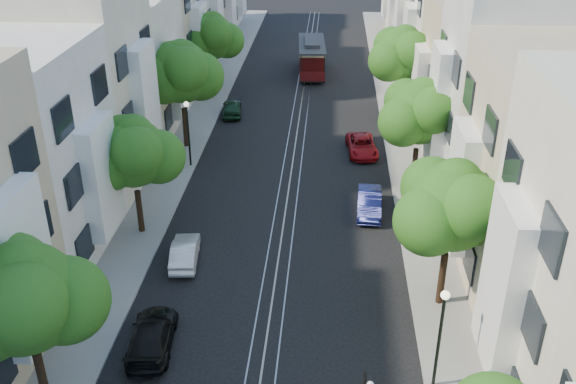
% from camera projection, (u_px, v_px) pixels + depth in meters
% --- Properties ---
extents(ground, '(200.00, 200.00, 0.00)m').
position_uv_depth(ground, '(297.00, 133.00, 44.96)').
color(ground, black).
rests_on(ground, ground).
extents(sidewalk_east, '(2.50, 80.00, 0.12)m').
position_uv_depth(sidewalk_east, '(401.00, 135.00, 44.49)').
color(sidewalk_east, gray).
rests_on(sidewalk_east, ground).
extents(sidewalk_west, '(2.50, 80.00, 0.12)m').
position_uv_depth(sidewalk_west, '(195.00, 130.00, 45.37)').
color(sidewalk_west, gray).
rests_on(sidewalk_west, ground).
extents(rail_left, '(0.06, 80.00, 0.02)m').
position_uv_depth(rail_left, '(289.00, 133.00, 44.98)').
color(rail_left, gray).
rests_on(rail_left, ground).
extents(rail_slot, '(0.06, 80.00, 0.02)m').
position_uv_depth(rail_slot, '(297.00, 133.00, 44.95)').
color(rail_slot, gray).
rests_on(rail_slot, ground).
extents(rail_right, '(0.06, 80.00, 0.02)m').
position_uv_depth(rail_right, '(305.00, 133.00, 44.92)').
color(rail_right, gray).
rests_on(rail_right, ground).
extents(lane_line, '(0.08, 80.00, 0.01)m').
position_uv_depth(lane_line, '(297.00, 133.00, 44.95)').
color(lane_line, tan).
rests_on(lane_line, ground).
extents(townhouses_east, '(7.75, 72.00, 12.00)m').
position_uv_depth(townhouses_east, '(479.00, 64.00, 41.76)').
color(townhouses_east, beige).
rests_on(townhouses_east, ground).
extents(townhouses_west, '(7.75, 72.00, 11.76)m').
position_uv_depth(townhouses_west, '(122.00, 59.00, 43.26)').
color(townhouses_west, silver).
rests_on(townhouses_west, ground).
extents(tree_e_b, '(4.93, 4.08, 6.68)m').
position_uv_depth(tree_e_b, '(453.00, 208.00, 25.49)').
color(tree_e_b, black).
rests_on(tree_e_b, ground).
extents(tree_e_c, '(4.84, 3.99, 6.52)m').
position_uv_depth(tree_e_c, '(421.00, 114.00, 35.29)').
color(tree_e_c, black).
rests_on(tree_e_c, ground).
extents(tree_e_d, '(5.01, 4.16, 6.85)m').
position_uv_depth(tree_e_d, '(403.00, 55.00, 44.90)').
color(tree_e_d, black).
rests_on(tree_e_d, ground).
extents(tree_w_a, '(4.93, 4.08, 6.68)m').
position_uv_depth(tree_w_a, '(25.00, 301.00, 20.17)').
color(tree_w_a, black).
rests_on(tree_w_a, ground).
extents(tree_w_b, '(4.72, 3.87, 6.27)m').
position_uv_depth(tree_w_b, '(134.00, 155.00, 30.95)').
color(tree_w_b, black).
rests_on(tree_w_b, ground).
extents(tree_w_c, '(5.13, 4.28, 7.09)m').
position_uv_depth(tree_w_c, '(182.00, 74.00, 40.37)').
color(tree_w_c, black).
rests_on(tree_w_c, ground).
extents(tree_w_d, '(4.84, 3.99, 6.52)m').
position_uv_depth(tree_w_d, '(212.00, 38.00, 50.32)').
color(tree_w_d, black).
rests_on(tree_w_d, ground).
extents(lamp_east, '(0.32, 0.32, 4.16)m').
position_uv_depth(lamp_east, '(441.00, 325.00, 22.02)').
color(lamp_east, black).
rests_on(lamp_east, ground).
extents(lamp_west, '(0.32, 0.32, 4.16)m').
position_uv_depth(lamp_west, '(188.00, 124.00, 38.72)').
color(lamp_west, black).
rests_on(lamp_west, ground).
extents(cable_car, '(2.69, 7.36, 2.78)m').
position_uv_depth(cable_car, '(312.00, 55.00, 56.73)').
color(cable_car, black).
rests_on(cable_car, ground).
extents(parked_car_e_mid, '(1.42, 3.67, 1.19)m').
position_uv_depth(parked_car_e_mid, '(369.00, 203.00, 34.58)').
color(parked_car_e_mid, '#0D1142').
rests_on(parked_car_e_mid, ground).
extents(parked_car_e_far, '(2.16, 4.04, 1.08)m').
position_uv_depth(parked_car_e_far, '(362.00, 146.00, 41.63)').
color(parked_car_e_far, maroon).
rests_on(parked_car_e_far, ground).
extents(parked_car_w_near, '(1.98, 4.15, 1.17)m').
position_uv_depth(parked_car_w_near, '(152.00, 336.00, 24.97)').
color(parked_car_w_near, black).
rests_on(parked_car_w_near, ground).
extents(parked_car_w_mid, '(1.52, 3.46, 1.11)m').
position_uv_depth(parked_car_w_mid, '(185.00, 252.00, 30.35)').
color(parked_car_w_mid, silver).
rests_on(parked_car_w_mid, ground).
extents(parked_car_w_far, '(1.80, 3.58, 1.17)m').
position_uv_depth(parked_car_w_far, '(232.00, 107.00, 47.87)').
color(parked_car_w_far, '#14331E').
rests_on(parked_car_w_far, ground).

